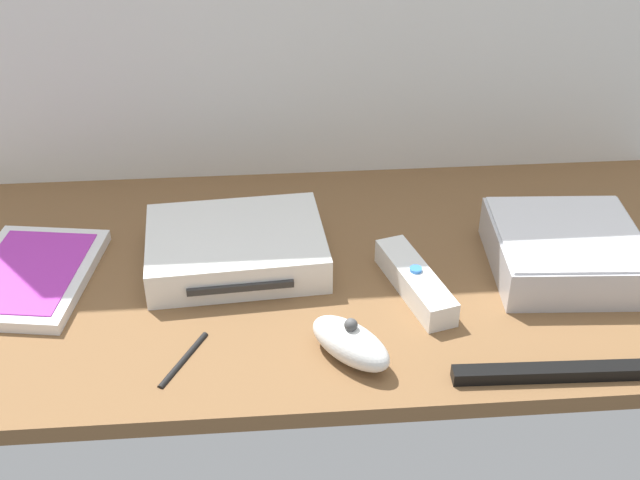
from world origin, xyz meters
TOP-DOWN VIEW (x-y plane):
  - ground_plane at (0.00, 0.00)cm, footprint 100.00×48.00cm
  - game_console at (-9.99, 1.89)cm, footprint 22.08×17.63cm
  - mini_computer at (29.00, -2.43)cm, footprint 17.97×17.97cm
  - game_case at (-34.15, 0.05)cm, footprint 16.39×20.88cm
  - remote_wand at (10.47, -5.68)cm, footprint 7.42×15.22cm
  - remote_nunchuk at (1.84, -16.43)cm, footprint 9.87×10.44cm
  - sensor_bar at (23.64, -21.04)cm, footprint 24.05×2.59cm
  - stylus_pen at (-15.37, -15.47)cm, footprint 4.80×8.30cm

SIDE VIEW (x-z plane):
  - ground_plane at x=0.00cm, z-range -2.00..0.00cm
  - stylus_pen at x=-15.37cm, z-range 0.00..0.70cm
  - sensor_bar at x=23.64cm, z-range 0.00..1.40cm
  - game_case at x=-34.15cm, z-range -0.02..1.54cm
  - remote_wand at x=10.47cm, z-range -0.19..3.21cm
  - remote_nunchuk at x=1.84cm, z-range -0.51..4.59cm
  - game_console at x=-9.99cm, z-range 0.00..4.40cm
  - mini_computer at x=29.00cm, z-range -0.01..5.29cm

